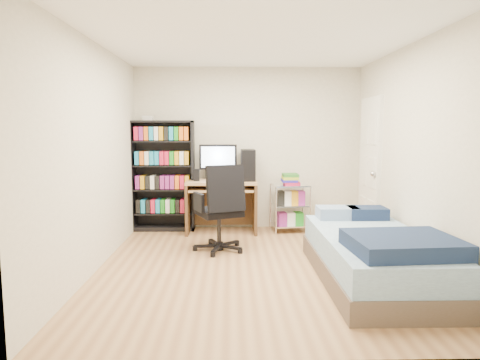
{
  "coord_description": "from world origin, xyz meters",
  "views": [
    {
      "loc": [
        -0.27,
        -4.7,
        1.54
      ],
      "look_at": [
        -0.15,
        0.4,
        0.94
      ],
      "focal_mm": 32.0,
      "sensor_mm": 36.0,
      "label": 1
    }
  ],
  "objects_px": {
    "computer_desk": "(228,185)",
    "office_chair": "(220,224)",
    "media_shelf": "(163,174)",
    "bed": "(374,255)"
  },
  "relations": [
    {
      "from": "computer_desk",
      "to": "office_chair",
      "type": "xyz_separation_m",
      "value": [
        -0.1,
        -1.08,
        -0.36
      ]
    },
    {
      "from": "office_chair",
      "to": "media_shelf",
      "type": "bearing_deg",
      "value": 103.7
    },
    {
      "from": "office_chair",
      "to": "bed",
      "type": "height_order",
      "value": "office_chair"
    },
    {
      "from": "media_shelf",
      "to": "bed",
      "type": "xyz_separation_m",
      "value": [
        2.5,
        -2.33,
        -0.59
      ]
    },
    {
      "from": "office_chair",
      "to": "computer_desk",
      "type": "bearing_deg",
      "value": 61.56
    },
    {
      "from": "media_shelf",
      "to": "computer_desk",
      "type": "xyz_separation_m",
      "value": [
        1.0,
        -0.13,
        -0.15
      ]
    },
    {
      "from": "media_shelf",
      "to": "computer_desk",
      "type": "relative_size",
      "value": 1.32
    },
    {
      "from": "computer_desk",
      "to": "media_shelf",
      "type": "bearing_deg",
      "value": 172.82
    },
    {
      "from": "media_shelf",
      "to": "bed",
      "type": "height_order",
      "value": "media_shelf"
    },
    {
      "from": "computer_desk",
      "to": "bed",
      "type": "bearing_deg",
      "value": -55.78
    }
  ]
}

